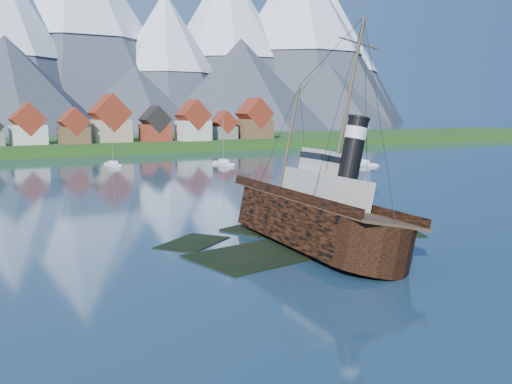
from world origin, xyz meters
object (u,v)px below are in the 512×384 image
tugboat_wreck (299,214)px  sailboat_d (223,164)px  sailboat_e (113,165)px  sailboat_f (363,164)px

tugboat_wreck → sailboat_d: bearing=74.3°
sailboat_e → sailboat_f: (57.78, -30.71, 0.03)m
tugboat_wreck → sailboat_e: tugboat_wreck is taller
tugboat_wreck → sailboat_d: (34.18, 83.82, -2.87)m
tugboat_wreck → sailboat_e: (8.14, 95.79, -2.92)m
sailboat_d → sailboat_e: 28.65m
sailboat_f → sailboat_d: bearing=159.5°
tugboat_wreck → sailboat_e: bearing=91.6°
tugboat_wreck → sailboat_e: 96.18m
sailboat_e → sailboat_f: sailboat_f is taller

